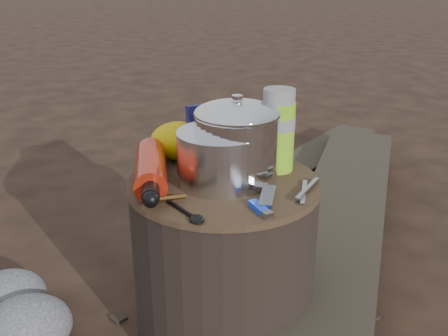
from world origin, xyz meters
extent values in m
plane|color=black|center=(0.00, 0.00, 0.00)|extent=(60.00, 60.00, 0.00)
cylinder|color=black|center=(0.00, 0.00, 0.22)|extent=(0.48, 0.48, 0.45)
cube|color=#312B21|center=(0.52, 0.40, 0.07)|extent=(1.10, 1.66, 0.15)
cube|color=#312B21|center=(0.65, 1.07, 0.04)|extent=(0.93, 0.86, 0.09)
cylinder|color=silver|center=(-0.01, 0.00, 0.51)|extent=(0.22, 0.22, 0.13)
cylinder|color=silver|center=(0.03, 0.00, 0.55)|extent=(0.21, 0.21, 0.21)
cylinder|color=#7AC21D|center=(0.15, 0.05, 0.55)|extent=(0.09, 0.09, 0.21)
cylinder|color=black|center=(0.10, 0.15, 0.51)|extent=(0.09, 0.09, 0.14)
ellipsoid|color=#D7B308|center=(-0.10, 0.18, 0.50)|extent=(0.15, 0.13, 0.10)
cube|color=#161556|center=(-0.01, 0.18, 0.52)|extent=(0.12, 0.05, 0.15)
cube|color=#173CEE|center=(0.04, -0.18, 0.45)|extent=(0.04, 0.09, 0.02)
cube|color=#9D9DA1|center=(0.08, -0.13, 0.45)|extent=(0.07, 0.11, 0.02)
camera|label=1|loc=(-0.22, -1.18, 0.96)|focal=41.43mm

